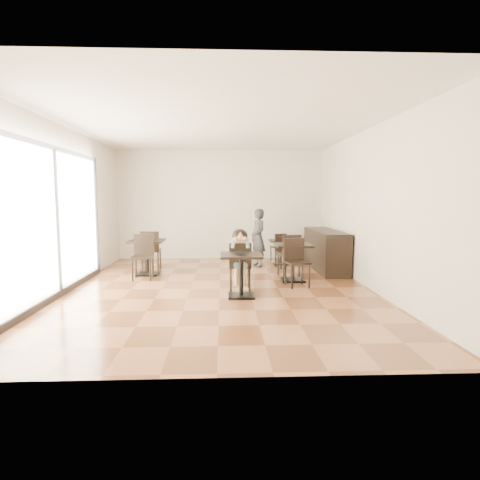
{
  "coord_description": "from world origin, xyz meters",
  "views": [
    {
      "loc": [
        0.07,
        -7.91,
        1.83
      ],
      "look_at": [
        0.4,
        -0.19,
        1.0
      ],
      "focal_mm": 30.0,
      "sensor_mm": 36.0,
      "label": 1
    }
  ],
  "objects": [
    {
      "name": "ceiling",
      "position": [
        0.0,
        0.0,
        3.2
      ],
      "size": [
        6.0,
        8.0,
        0.01
      ],
      "primitive_type": "cube",
      "color": "white",
      "rests_on": "floor"
    },
    {
      "name": "cafe_table_mid",
      "position": [
        1.59,
        0.67,
        0.41
      ],
      "size": [
        0.91,
        0.91,
        0.81
      ],
      "primitive_type": null,
      "rotation": [
        0.0,
        0.0,
        0.21
      ],
      "color": "black",
      "rests_on": "floor"
    },
    {
      "name": "floor",
      "position": [
        0.0,
        0.0,
        0.0
      ],
      "size": [
        6.0,
        8.0,
        0.01
      ],
      "primitive_type": "cube",
      "color": "#925836",
      "rests_on": "ground"
    },
    {
      "name": "wall_left",
      "position": [
        -3.0,
        0.0,
        1.6
      ],
      "size": [
        0.01,
        8.0,
        3.2
      ],
      "primitive_type": "cube",
      "color": "silver",
      "rests_on": "floor"
    },
    {
      "name": "chair_back_b",
      "position": [
        1.65,
        2.33,
        0.4
      ],
      "size": [
        0.46,
        0.46,
        0.8
      ],
      "primitive_type": null,
      "rotation": [
        0.0,
        0.0,
        0.32
      ],
      "color": "black",
      "rests_on": "floor"
    },
    {
      "name": "cafe_table_back",
      "position": [
        1.65,
        2.88,
        0.33
      ],
      "size": [
        0.8,
        0.8,
        0.67
      ],
      "primitive_type": null,
      "rotation": [
        0.0,
        0.0,
        0.32
      ],
      "color": "black",
      "rests_on": "floor"
    },
    {
      "name": "chair_mid_b",
      "position": [
        1.59,
        0.12,
        0.49
      ],
      "size": [
        0.52,
        0.52,
        0.98
      ],
      "primitive_type": null,
      "rotation": [
        0.0,
        0.0,
        0.21
      ],
      "color": "black",
      "rests_on": "floor"
    },
    {
      "name": "pizza_slice",
      "position": [
        0.4,
        -0.33,
        1.04
      ],
      "size": [
        0.28,
        0.21,
        0.06
      ],
      "primitive_type": null,
      "color": "#EDBE79",
      "rests_on": "child"
    },
    {
      "name": "service_counter",
      "position": [
        2.65,
        2.0,
        0.5
      ],
      "size": [
        0.6,
        2.4,
        1.0
      ],
      "primitive_type": "cube",
      "color": "black",
      "rests_on": "floor"
    },
    {
      "name": "cafe_table_left",
      "position": [
        -1.72,
        1.52,
        0.41
      ],
      "size": [
        0.8,
        0.8,
        0.83
      ],
      "primitive_type": null,
      "rotation": [
        0.0,
        0.0,
        0.02
      ],
      "color": "black",
      "rests_on": "floor"
    },
    {
      "name": "storefront_window",
      "position": [
        -2.97,
        -0.5,
        1.4
      ],
      "size": [
        0.04,
        4.5,
        2.6
      ],
      "primitive_type": "cube",
      "color": "white",
      "rests_on": "floor"
    },
    {
      "name": "chair_left_a",
      "position": [
        -1.72,
        2.07,
        0.5
      ],
      "size": [
        0.45,
        0.45,
        1.0
      ],
      "primitive_type": null,
      "rotation": [
        0.0,
        0.0,
        3.16
      ],
      "color": "black",
      "rests_on": "floor"
    },
    {
      "name": "child_chair",
      "position": [
        0.4,
        -0.14,
        0.48
      ],
      "size": [
        0.43,
        0.43,
        0.95
      ],
      "primitive_type": null,
      "rotation": [
        0.0,
        0.0,
        3.14
      ],
      "color": "black",
      "rests_on": "floor"
    },
    {
      "name": "wall_front",
      "position": [
        0.0,
        -4.0,
        1.6
      ],
      "size": [
        6.0,
        0.01,
        3.2
      ],
      "primitive_type": "cube",
      "color": "silver",
      "rests_on": "floor"
    },
    {
      "name": "wall_right",
      "position": [
        3.0,
        0.0,
        1.6
      ],
      "size": [
        0.01,
        8.0,
        3.2
      ],
      "primitive_type": "cube",
      "color": "silver",
      "rests_on": "floor"
    },
    {
      "name": "chair_left_b",
      "position": [
        -1.72,
        0.97,
        0.5
      ],
      "size": [
        0.45,
        0.45,
        1.0
      ],
      "primitive_type": null,
      "rotation": [
        0.0,
        0.0,
        0.02
      ],
      "color": "black",
      "rests_on": "floor"
    },
    {
      "name": "plate",
      "position": [
        0.4,
        -0.79,
        0.8
      ],
      "size": [
        0.27,
        0.27,
        0.02
      ],
      "primitive_type": "cylinder",
      "color": "black",
      "rests_on": "child_table"
    },
    {
      "name": "child",
      "position": [
        0.4,
        -0.14,
        0.6
      ],
      "size": [
        0.43,
        0.6,
        1.2
      ],
      "primitive_type": null,
      "color": "slate",
      "rests_on": "child_chair"
    },
    {
      "name": "chair_mid_a",
      "position": [
        1.59,
        1.22,
        0.49
      ],
      "size": [
        0.52,
        0.52,
        0.98
      ],
      "primitive_type": null,
      "rotation": [
        0.0,
        0.0,
        3.35
      ],
      "color": "black",
      "rests_on": "floor"
    },
    {
      "name": "child_table",
      "position": [
        0.4,
        -0.69,
        0.4
      ],
      "size": [
        0.75,
        0.75,
        0.79
      ],
      "primitive_type": null,
      "color": "black",
      "rests_on": "floor"
    },
    {
      "name": "adult_patron",
      "position": [
        1.0,
        2.58,
        0.76
      ],
      "size": [
        0.52,
        0.64,
        1.52
      ],
      "primitive_type": "imported",
      "rotation": [
        0.0,
        0.0,
        -1.25
      ],
      "color": "#36353A",
      "rests_on": "floor"
    },
    {
      "name": "chair_back_a",
      "position": [
        1.65,
        3.43,
        0.4
      ],
      "size": [
        0.46,
        0.46,
        0.8
      ],
      "primitive_type": null,
      "rotation": [
        0.0,
        0.0,
        3.46
      ],
      "color": "black",
      "rests_on": "floor"
    },
    {
      "name": "wall_back",
      "position": [
        0.0,
        4.0,
        1.6
      ],
      "size": [
        6.0,
        0.01,
        3.2
      ],
      "primitive_type": "cube",
      "color": "silver",
      "rests_on": "floor"
    }
  ]
}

